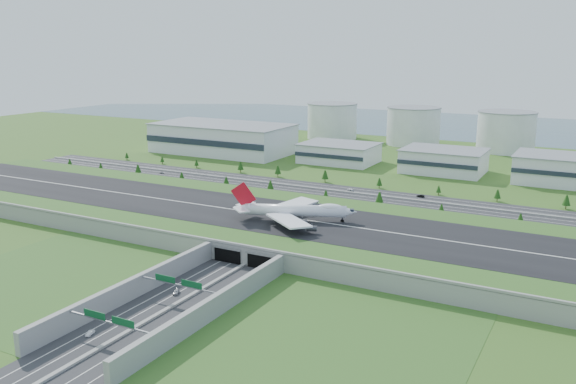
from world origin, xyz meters
The scene contains 23 objects.
ground centered at (0.00, 0.00, 0.00)m, with size 1200.00×1200.00×0.00m, color #255119.
airfield_deck centered at (0.00, -0.09, 4.12)m, with size 520.00×100.00×9.20m.
underpass_road centered at (0.00, -99.42, 3.43)m, with size 38.80×120.40×8.00m.
sign_gantry_near centered at (0.00, -95.04, 6.95)m, with size 38.70×0.70×9.80m.
sign_gantry_far centered at (0.00, -130.04, 6.95)m, with size 38.70×0.70×9.80m.
north_expressway centered at (0.00, 95.00, 0.06)m, with size 560.00×36.00×0.12m, color #28282B.
tree_row centered at (23.22, 96.18, 4.74)m, with size 498.18×48.74×8.50m.
hangar_west centered at (-170.00, 185.00, 12.50)m, with size 120.00×60.00×25.00m, color silver.
hangar_mid_a centered at (-60.00, 190.00, 7.50)m, with size 58.00×42.00×15.00m, color silver.
hangar_mid_b centered at (25.00, 190.00, 8.50)m, with size 58.00×42.00×17.00m, color silver.
hangar_mid_c centered at (105.00, 190.00, 9.50)m, with size 58.00×42.00×19.00m, color silver.
fuel_tank_a centered at (-120.00, 310.00, 17.50)m, with size 50.00×50.00×35.00m, color silver.
fuel_tank_b centered at (-35.00, 310.00, 17.50)m, with size 50.00×50.00×35.00m, color silver.
fuel_tank_c centered at (50.00, 310.00, 17.50)m, with size 50.00×50.00×35.00m, color silver.
bay_water centered at (0.00, 480.00, 0.03)m, with size 1200.00×260.00×0.06m, color #335161.
boeing_747 centered at (-0.06, -3.37, 13.50)m, with size 59.06×54.73×19.31m.
car_0 centered at (-6.36, -88.65, 0.92)m, with size 1.88×4.68×1.59m, color #B6B6BB.
car_1 centered at (-9.80, -129.05, 0.78)m, with size 1.40×4.00×1.32m, color white.
car_2 centered at (10.64, -79.68, 0.90)m, with size 2.60×5.64×1.57m, color #0B1637.
car_3 centered at (12.78, -130.74, 0.89)m, with size 2.15×5.28×1.53m, color maroon.
car_4 centered at (-156.73, 85.22, 0.78)m, with size 1.56×3.87×1.32m, color slate.
car_5 centered at (32.33, 105.19, 0.93)m, with size 1.72×4.94×1.63m, color black.
car_7 centered at (-13.59, 100.77, 0.86)m, with size 2.08×5.12×1.49m, color white.
Camera 1 is at (133.17, -259.46, 91.74)m, focal length 38.00 mm.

